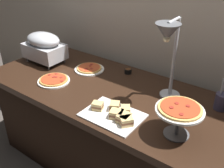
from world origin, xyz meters
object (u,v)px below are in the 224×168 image
sauce_cup_near (194,113)px  sauce_cup_far (128,71)px  sandwich_platter (116,114)px  pizza_plate_center (54,80)px  pizza_plate_raised_stand (179,112)px  chafing_dish (44,46)px  heat_lamp (169,41)px  pizza_plate_front (89,69)px  utensil_holder (221,101)px

sauce_cup_near → sauce_cup_far: (-0.65, 0.25, 0.00)m
sandwich_platter → sauce_cup_near: size_ratio=6.22×
pizza_plate_center → pizza_plate_raised_stand: (1.02, -0.02, 0.14)m
chafing_dish → heat_lamp: bearing=0.6°
pizza_plate_front → utensil_holder: utensil_holder is taller
sandwich_platter → sauce_cup_near: 0.49m
chafing_dish → pizza_plate_front: bearing=13.6°
pizza_plate_front → pizza_plate_raised_stand: 1.00m
pizza_plate_raised_stand → sauce_cup_far: 0.81m
pizza_plate_center → sandwich_platter: sandwich_platter is taller
chafing_dish → sandwich_platter: size_ratio=0.96×
pizza_plate_front → sauce_cup_near: sauce_cup_near is taller
pizza_plate_center → pizza_plate_raised_stand: size_ratio=0.93×
sandwich_platter → pizza_plate_front: bearing=144.2°
pizza_plate_center → sauce_cup_near: sauce_cup_near is taller
sandwich_platter → utensil_holder: (0.49, 0.47, 0.04)m
pizza_plate_front → sandwich_platter: sandwich_platter is taller
heat_lamp → pizza_plate_center: 0.94m
heat_lamp → pizza_plate_raised_stand: (0.21, -0.24, -0.28)m
sauce_cup_far → utensil_holder: (0.76, -0.07, 0.04)m
pizza_plate_center → sauce_cup_far: 0.60m
pizza_plate_front → utensil_holder: bearing=3.7°
heat_lamp → sandwich_platter: (-0.16, -0.31, -0.41)m
pizza_plate_raised_stand → chafing_dish: bearing=170.2°
chafing_dish → heat_lamp: size_ratio=0.63×
sandwich_platter → sauce_cup_near: sandwich_platter is taller
sauce_cup_far → utensil_holder: utensil_holder is taller
pizza_plate_front → pizza_plate_raised_stand: (0.93, -0.34, 0.14)m
utensil_holder → sandwich_platter: bearing=-136.1°
heat_lamp → utensil_holder: (0.33, 0.16, -0.38)m
pizza_plate_raised_stand → sauce_cup_near: bearing=86.1°
pizza_plate_front → sauce_cup_near: size_ratio=4.21×
sandwich_platter → heat_lamp: bearing=63.5°
heat_lamp → utensil_holder: size_ratio=2.47×
heat_lamp → sandwich_platter: bearing=-116.5°
sandwich_platter → sauce_cup_far: sandwich_platter is taller
sauce_cup_near → sauce_cup_far: sauce_cup_far is taller
sauce_cup_near → utensil_holder: 0.21m
sauce_cup_near → pizza_plate_center: bearing=-168.6°
sauce_cup_near → pizza_plate_front: bearing=173.5°
sandwich_platter → utensil_holder: 0.68m
utensil_holder → heat_lamp: bearing=-154.6°
sandwich_platter → utensil_holder: utensil_holder is taller
sauce_cup_far → pizza_plate_front: bearing=-154.0°
chafing_dish → sauce_cup_far: bearing=18.9°
pizza_plate_center → utensil_holder: bearing=18.6°
pizza_plate_raised_stand → sauce_cup_near: (0.02, 0.23, -0.13)m
heat_lamp → pizza_plate_front: bearing=172.8°
heat_lamp → sauce_cup_far: heat_lamp is taller
pizza_plate_center → pizza_plate_raised_stand: pizza_plate_raised_stand is taller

